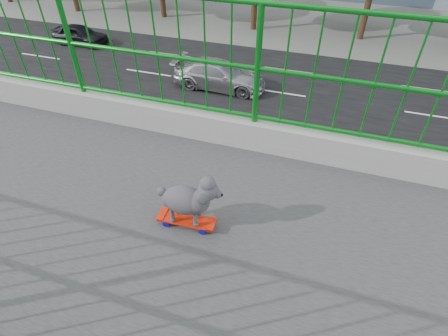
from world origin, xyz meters
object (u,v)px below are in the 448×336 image
(poodle, at_px, (188,199))
(car_4, at_px, (80,35))
(car_0, at_px, (346,241))
(car_3, at_px, (219,75))
(skateboard, at_px, (187,220))

(poodle, bearing_deg, car_4, -141.87)
(car_0, xyz_separation_m, car_4, (-12.80, -18.83, -0.01))
(car_3, xyz_separation_m, car_4, (-3.20, -11.48, -0.08))
(car_3, height_order, car_4, car_3)
(skateboard, relative_size, poodle, 0.92)
(poodle, bearing_deg, car_0, 155.30)
(poodle, relative_size, car_3, 0.10)
(poodle, xyz_separation_m, car_3, (-15.42, -5.10, -6.55))
(car_3, bearing_deg, poodle, -161.72)
(skateboard, height_order, car_4, skateboard)
(car_0, bearing_deg, poodle, -21.15)
(poodle, relative_size, car_4, 0.13)
(car_3, bearing_deg, car_4, 74.43)
(skateboard, xyz_separation_m, poodle, (-0.00, 0.03, 0.25))
(car_4, bearing_deg, poodle, -138.32)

